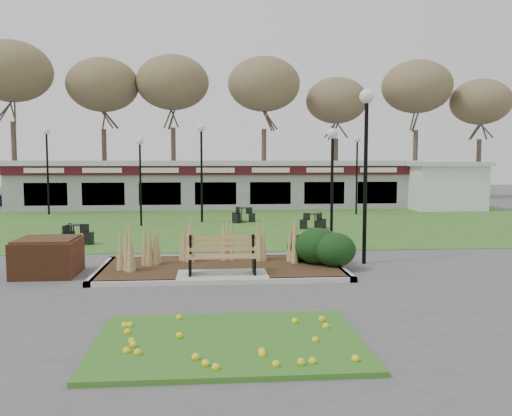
{
  "coord_description": "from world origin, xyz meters",
  "views": [
    {
      "loc": [
        -0.26,
        -12.93,
        2.89
      ],
      "look_at": [
        0.98,
        2.0,
        1.58
      ],
      "focal_mm": 38.0,
      "sensor_mm": 36.0,
      "label": 1
    }
  ],
  "objects": [
    {
      "name": "tree_backdrop",
      "position": [
        0.0,
        28.0,
        8.36
      ],
      "size": [
        47.24,
        5.24,
        10.36
      ],
      "color": "#47382B",
      "rests_on": "ground"
    },
    {
      "name": "planting_bed",
      "position": [
        1.27,
        1.35,
        0.37
      ],
      "size": [
        6.75,
        3.4,
        1.27
      ],
      "color": "#2E2112",
      "rests_on": "ground"
    },
    {
      "name": "bistro_set_b",
      "position": [
        -4.98,
        5.96,
        0.25
      ],
      "size": [
        1.13,
        1.29,
        0.69
      ],
      "color": "black",
      "rests_on": "ground"
    },
    {
      "name": "food_pavilion",
      "position": [
        0.0,
        19.96,
        1.48
      ],
      "size": [
        24.6,
        3.4,
        2.9
      ],
      "color": "gray",
      "rests_on": "ground"
    },
    {
      "name": "car_black",
      "position": [
        -9.87,
        21.0,
        0.64
      ],
      "size": [
        4.1,
        2.8,
        1.28
      ],
      "primitive_type": "imported",
      "rotation": [
        0.0,
        0.0,
        1.16
      ],
      "color": "black",
      "rests_on": "ground"
    },
    {
      "name": "lamp_post_mid_right",
      "position": [
        -3.36,
        11.24,
        2.85
      ],
      "size": [
        0.32,
        0.32,
        3.91
      ],
      "color": "black",
      "rests_on": "ground"
    },
    {
      "name": "lamp_post_far_left",
      "position": [
        -8.95,
        16.8,
        3.4
      ],
      "size": [
        0.39,
        0.39,
        4.66
      ],
      "color": "black",
      "rests_on": "ground"
    },
    {
      "name": "lamp_post_near_left",
      "position": [
        3.39,
        3.2,
        2.82
      ],
      "size": [
        0.32,
        0.32,
        3.87
      ],
      "color": "black",
      "rests_on": "ground"
    },
    {
      "name": "lawn",
      "position": [
        0.0,
        12.0,
        0.01
      ],
      "size": [
        34.0,
        16.0,
        0.02
      ],
      "primitive_type": "cube",
      "color": "#36621F",
      "rests_on": "ground"
    },
    {
      "name": "brick_planter",
      "position": [
        -4.4,
        1.0,
        0.48
      ],
      "size": [
        1.5,
        1.5,
        0.95
      ],
      "color": "brown",
      "rests_on": "ground"
    },
    {
      "name": "flower_bed",
      "position": [
        0.0,
        -4.6,
        0.07
      ],
      "size": [
        4.2,
        3.0,
        0.16
      ],
      "color": "#2A681D",
      "rests_on": "ground"
    },
    {
      "name": "park_bench",
      "position": [
        0.0,
        0.25,
        0.59
      ],
      "size": [
        1.7,
        0.66,
        0.93
      ],
      "color": "#A3764A",
      "rests_on": "ground"
    },
    {
      "name": "lamp_post_mid_left",
      "position": [
        -0.7,
        12.5,
        3.36
      ],
      "size": [
        0.38,
        0.38,
        4.61
      ],
      "color": "black",
      "rests_on": "ground"
    },
    {
      "name": "lamp_post_near_right",
      "position": [
        4.03,
        1.84,
        3.54
      ],
      "size": [
        0.4,
        0.4,
        4.86
      ],
      "color": "black",
      "rests_on": "ground"
    },
    {
      "name": "lamp_post_far_right",
      "position": [
        7.52,
        15.54,
        3.08
      ],
      "size": [
        0.35,
        0.35,
        4.23
      ],
      "color": "black",
      "rests_on": "ground"
    },
    {
      "name": "service_hut",
      "position": [
        13.5,
        18.0,
        1.45
      ],
      "size": [
        4.4,
        3.4,
        2.83
      ],
      "color": "white",
      "rests_on": "ground"
    },
    {
      "name": "bistro_set_a",
      "position": [
        1.16,
        12.35,
        0.24
      ],
      "size": [
        1.13,
        1.26,
        0.67
      ],
      "color": "black",
      "rests_on": "ground"
    },
    {
      "name": "ground",
      "position": [
        0.0,
        0.0,
        0.0
      ],
      "size": [
        100.0,
        100.0,
        0.0
      ],
      "primitive_type": "plane",
      "color": "#515154",
      "rests_on": "ground"
    },
    {
      "name": "bistro_set_d",
      "position": [
        4.09,
        9.44,
        0.24
      ],
      "size": [
        1.2,
        1.17,
        0.65
      ],
      "color": "black",
      "rests_on": "ground"
    }
  ]
}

